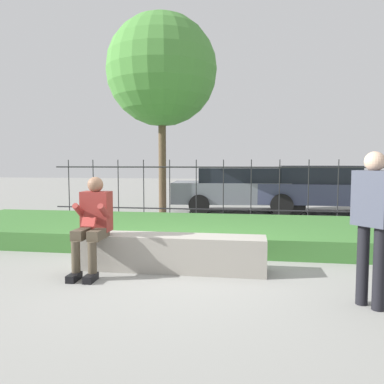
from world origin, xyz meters
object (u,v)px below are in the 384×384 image
object	(u,v)px
stone_bench	(172,255)
person_passerby	(373,216)
person_seated_reader	(93,220)
tree_behind_fence	(162,71)
car_parked_center	(243,188)
car_parked_right	(321,188)

from	to	relation	value
stone_bench	person_passerby	world-z (taller)	person_passerby
person_seated_reader	person_passerby	size ratio (longest dim) A/B	0.81
stone_bench	person_seated_reader	world-z (taller)	person_seated_reader
tree_behind_fence	car_parked_center	bearing A→B (deg)	25.53
person_seated_reader	car_parked_right	bearing A→B (deg)	58.18
person_seated_reader	person_passerby	world-z (taller)	person_passerby
person_passerby	tree_behind_fence	bearing A→B (deg)	169.33
person_passerby	car_parked_center	bearing A→B (deg)	150.10
car_parked_center	person_seated_reader	bearing A→B (deg)	-110.53
person_passerby	tree_behind_fence	size ratio (longest dim) A/B	0.29
stone_bench	person_passerby	distance (m)	2.58
car_parked_right	tree_behind_fence	xyz separation A→B (m)	(-4.51, -1.12, 3.26)
car_parked_right	person_passerby	xyz separation A→B (m)	(-0.87, -7.42, 0.20)
person_seated_reader	tree_behind_fence	distance (m)	6.49
person_seated_reader	person_passerby	bearing A→B (deg)	-12.35
car_parked_right	person_passerby	world-z (taller)	person_passerby
car_parked_center	tree_behind_fence	size ratio (longest dim) A/B	0.80
car_parked_right	car_parked_center	world-z (taller)	car_parked_right
stone_bench	tree_behind_fence	world-z (taller)	tree_behind_fence
person_seated_reader	stone_bench	bearing A→B (deg)	14.81
stone_bench	person_seated_reader	distance (m)	1.16
person_seated_reader	car_parked_center	xyz separation A→B (m)	(1.88, 6.65, -0.00)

